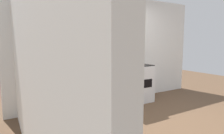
{
  "coord_description": "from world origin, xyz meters",
  "views": [
    {
      "loc": [
        -2.47,
        -2.38,
        1.46
      ],
      "look_at": [
        -0.42,
        1.1,
        0.94
      ],
      "focal_mm": 30.57,
      "sensor_mm": 36.0,
      "label": 1
    }
  ],
  "objects": [
    {
      "name": "paper_towel_roll",
      "position": [
        -0.88,
        1.39,
        0.87
      ],
      "size": [
        0.11,
        0.11,
        0.24
      ],
      "primitive_type": "cylinder",
      "color": "white",
      "rests_on": "desk"
    },
    {
      "name": "desk",
      "position": [
        -1.25,
        1.32,
        0.52
      ],
      "size": [
        1.15,
        0.62,
        0.75
      ],
      "color": "beige",
      "rests_on": "ground"
    },
    {
      "name": "desk_lamp",
      "position": [
        -1.46,
        1.34,
        0.99
      ],
      "size": [
        0.14,
        0.12,
        0.35
      ],
      "color": "black",
      "rests_on": "desk"
    },
    {
      "name": "coffee_mug",
      "position": [
        -1.15,
        1.24,
        0.8
      ],
      "size": [
        0.08,
        0.08,
        0.09
      ],
      "primitive_type": "cylinder",
      "color": "#338C66",
      "rests_on": "desk"
    },
    {
      "name": "ground_plane",
      "position": [
        0.0,
        0.0,
        0.0
      ],
      "size": [
        12.0,
        12.0,
        0.0
      ],
      "primitive_type": "plane",
      "color": "brown"
    },
    {
      "name": "refrigerator",
      "position": [
        -0.18,
        1.3,
        0.78
      ],
      "size": [
        0.61,
        0.68,
        1.55
      ],
      "color": "beige",
      "rests_on": "ground"
    },
    {
      "name": "microwave",
      "position": [
        -0.18,
        1.28,
        1.68
      ],
      "size": [
        0.46,
        0.35,
        0.26
      ],
      "color": "#B7B7BC",
      "rests_on": "refrigerator"
    },
    {
      "name": "wall_left_brick",
      "position": [
        -2.2,
        0.0,
        1.3
      ],
      "size": [
        0.1,
        4.0,
        2.6
      ],
      "primitive_type": "cube",
      "color": "silver",
      "rests_on": "ground"
    },
    {
      "name": "wall_back_white",
      "position": [
        0.0,
        1.7,
        1.3
      ],
      "size": [
        5.0,
        0.1,
        2.6
      ],
      "primitive_type": "cube",
      "color": "white",
      "rests_on": "ground"
    },
    {
      "name": "oven_range",
      "position": [
        0.47,
        1.33,
        0.47
      ],
      "size": [
        0.6,
        0.61,
        1.1
      ],
      "color": "white",
      "rests_on": "ground"
    }
  ]
}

